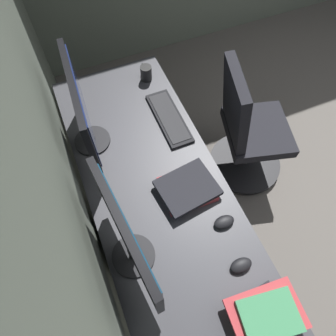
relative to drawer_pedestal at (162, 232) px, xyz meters
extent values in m
cube|color=slate|center=(-0.14, 0.39, 0.95)|extent=(4.78, 0.10, 2.60)
cube|color=#38383D|center=(0.08, -0.03, 0.37)|extent=(1.93, 0.70, 0.03)
cylinder|color=silver|center=(0.99, -0.32, 0.00)|extent=(0.05, 0.05, 0.70)
cylinder|color=silver|center=(0.99, 0.26, 0.00)|extent=(0.05, 0.05, 0.70)
cube|color=#38383D|center=(0.00, 0.00, 0.00)|extent=(0.40, 0.50, 0.69)
cube|color=silver|center=(0.00, -0.25, 0.00)|extent=(0.37, 0.01, 0.61)
cylinder|color=black|center=(0.52, 0.20, 0.39)|extent=(0.20, 0.20, 0.01)
cylinder|color=black|center=(0.52, 0.20, 0.44)|extent=(0.04, 0.04, 0.10)
cube|color=black|center=(0.52, 0.20, 0.67)|extent=(0.58, 0.07, 0.36)
cube|color=#19234C|center=(0.52, 0.18, 0.67)|extent=(0.53, 0.04, 0.31)
cylinder|color=black|center=(-0.17, 0.20, 0.39)|extent=(0.20, 0.20, 0.01)
cylinder|color=black|center=(-0.17, 0.20, 0.44)|extent=(0.04, 0.04, 0.10)
cube|color=black|center=(-0.17, 0.20, 0.67)|extent=(0.56, 0.09, 0.36)
cube|color=navy|center=(-0.18, 0.19, 0.67)|extent=(0.52, 0.06, 0.31)
cube|color=black|center=(0.50, -0.26, 0.39)|extent=(0.42, 0.14, 0.02)
cube|color=#2D2D30|center=(0.50, -0.26, 0.40)|extent=(0.38, 0.11, 0.00)
ellipsoid|color=black|center=(-0.40, -0.23, 0.40)|extent=(0.06, 0.10, 0.03)
ellipsoid|color=black|center=(-0.19, -0.26, 0.40)|extent=(0.06, 0.10, 0.03)
cube|color=black|center=(-0.61, -0.22, 0.40)|extent=(0.22, 0.23, 0.03)
cube|color=#B2383D|center=(-0.61, -0.22, 0.43)|extent=(0.19, 0.22, 0.03)
cube|color=#B2383D|center=(-0.62, -0.22, 0.45)|extent=(0.23, 0.31, 0.02)
cube|color=#3D8456|center=(-0.63, -0.22, 0.47)|extent=(0.20, 0.25, 0.02)
cube|color=#B2383D|center=(0.04, -0.16, 0.40)|extent=(0.23, 0.26, 0.03)
cube|color=black|center=(0.03, -0.16, 0.42)|extent=(0.26, 0.31, 0.03)
cylinder|color=black|center=(0.86, -0.25, 0.43)|extent=(0.07, 0.07, 0.10)
torus|color=black|center=(0.91, -0.25, 0.44)|extent=(0.06, 0.01, 0.06)
cube|color=black|center=(0.37, -0.86, 0.11)|extent=(0.53, 0.52, 0.07)
cube|color=black|center=(0.43, -0.66, 0.40)|extent=(0.42, 0.23, 0.50)
cylinder|color=black|center=(0.37, -0.86, -0.10)|extent=(0.05, 0.05, 0.37)
cylinder|color=black|center=(0.37, -0.86, -0.31)|extent=(0.56, 0.56, 0.03)
camera|label=1|loc=(-0.57, 0.19, 1.83)|focal=33.19mm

